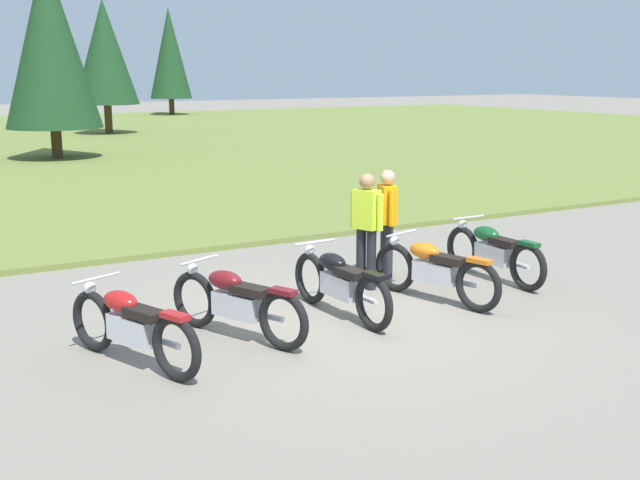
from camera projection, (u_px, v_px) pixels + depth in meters
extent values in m
plane|color=gray|center=(343.00, 318.00, 10.02)|extent=(140.00, 140.00, 0.00)
cube|color=olive|center=(15.00, 145.00, 32.39)|extent=(80.00, 44.00, 0.10)
cylinder|color=#47331E|center=(57.00, 145.00, 27.13)|extent=(0.36, 0.36, 1.15)
cone|color=#193D1E|center=(49.00, 41.00, 26.40)|extent=(3.22, 3.22, 5.78)
cylinder|color=#47331E|center=(108.00, 120.00, 37.69)|extent=(0.36, 0.36, 1.49)
cone|color=#193D1E|center=(105.00, 52.00, 37.02)|extent=(3.04, 3.04, 4.87)
cylinder|color=#47331E|center=(172.00, 107.00, 53.81)|extent=(0.36, 0.36, 1.20)
cone|color=#193D1E|center=(170.00, 53.00, 53.05)|extent=(2.81, 2.81, 5.99)
torus|color=black|center=(93.00, 321.00, 8.76)|extent=(0.35, 0.69, 0.70)
torus|color=black|center=(176.00, 348.00, 7.90)|extent=(0.35, 0.69, 0.70)
cube|color=silver|center=(132.00, 329.00, 8.32)|extent=(0.42, 0.67, 0.28)
ellipsoid|color=#AD1919|center=(120.00, 301.00, 8.37)|extent=(0.42, 0.54, 0.22)
cube|color=black|center=(145.00, 314.00, 8.14)|extent=(0.38, 0.53, 0.10)
cube|color=#AD1919|center=(175.00, 316.00, 7.83)|extent=(0.25, 0.35, 0.06)
cylinder|color=silver|center=(96.00, 278.00, 8.59)|extent=(0.59, 0.26, 0.03)
sphere|color=silver|center=(90.00, 288.00, 8.69)|extent=(0.14, 0.14, 0.14)
cylinder|color=silver|center=(162.00, 341.00, 8.26)|extent=(0.27, 0.54, 0.07)
torus|color=black|center=(195.00, 299.00, 9.59)|extent=(0.38, 0.68, 0.70)
torus|color=black|center=(283.00, 321.00, 8.77)|extent=(0.38, 0.68, 0.70)
cube|color=silver|center=(237.00, 305.00, 9.17)|extent=(0.44, 0.67, 0.28)
ellipsoid|color=maroon|center=(225.00, 280.00, 9.21)|extent=(0.43, 0.54, 0.22)
cube|color=black|center=(251.00, 290.00, 8.99)|extent=(0.40, 0.53, 0.10)
cube|color=maroon|center=(283.00, 291.00, 8.70)|extent=(0.26, 0.35, 0.06)
cylinder|color=silver|center=(199.00, 260.00, 9.42)|extent=(0.58, 0.28, 0.03)
sphere|color=silver|center=(192.00, 269.00, 9.52)|extent=(0.14, 0.14, 0.14)
cylinder|color=silver|center=(264.00, 315.00, 9.12)|extent=(0.29, 0.53, 0.07)
torus|color=black|center=(310.00, 278.00, 10.58)|extent=(0.15, 0.71, 0.70)
torus|color=black|center=(374.00, 303.00, 9.44)|extent=(0.15, 0.71, 0.70)
cube|color=silver|center=(340.00, 286.00, 10.00)|extent=(0.25, 0.65, 0.28)
ellipsoid|color=black|center=(332.00, 262.00, 10.09)|extent=(0.29, 0.50, 0.22)
cube|color=black|center=(350.00, 273.00, 9.77)|extent=(0.25, 0.49, 0.10)
cube|color=black|center=(374.00, 276.00, 9.37)|extent=(0.16, 0.33, 0.06)
cylinder|color=silver|center=(314.00, 242.00, 10.39)|extent=(0.62, 0.08, 0.03)
sphere|color=silver|center=(310.00, 250.00, 10.51)|extent=(0.14, 0.14, 0.14)
cylinder|color=silver|center=(363.00, 297.00, 9.85)|extent=(0.11, 0.55, 0.07)
torus|color=black|center=(395.00, 267.00, 11.14)|extent=(0.28, 0.70, 0.70)
torus|color=black|center=(478.00, 286.00, 10.17)|extent=(0.28, 0.70, 0.70)
cube|color=silver|center=(435.00, 273.00, 10.65)|extent=(0.36, 0.67, 0.28)
ellipsoid|color=orange|center=(425.00, 251.00, 10.71)|extent=(0.38, 0.53, 0.22)
cube|color=black|center=(449.00, 260.00, 10.45)|extent=(0.34, 0.52, 0.10)
cube|color=orange|center=(479.00, 261.00, 10.10)|extent=(0.22, 0.35, 0.06)
cylinder|color=silver|center=(401.00, 233.00, 10.96)|extent=(0.61, 0.20, 0.03)
sphere|color=silver|center=(394.00, 241.00, 11.08)|extent=(0.14, 0.14, 0.14)
cylinder|color=silver|center=(459.00, 282.00, 10.56)|extent=(0.21, 0.55, 0.07)
torus|color=black|center=(463.00, 248.00, 12.33)|extent=(0.12, 0.70, 0.70)
torus|color=black|center=(528.00, 267.00, 11.15)|extent=(0.12, 0.70, 0.70)
cube|color=silver|center=(494.00, 254.00, 11.73)|extent=(0.21, 0.64, 0.28)
ellipsoid|color=#144C23|center=(486.00, 234.00, 11.82)|extent=(0.27, 0.49, 0.22)
cube|color=black|center=(505.00, 242.00, 11.50)|extent=(0.23, 0.48, 0.10)
cube|color=#144C23|center=(529.00, 244.00, 11.08)|extent=(0.15, 0.32, 0.06)
cylinder|color=silver|center=(468.00, 217.00, 12.14)|extent=(0.62, 0.05, 0.03)
sphere|color=silver|center=(463.00, 224.00, 12.27)|extent=(0.14, 0.14, 0.14)
cylinder|color=silver|center=(515.00, 264.00, 11.57)|extent=(0.08, 0.55, 0.07)
cylinder|color=black|center=(361.00, 258.00, 11.33)|extent=(0.14, 0.14, 0.88)
cylinder|color=black|center=(371.00, 260.00, 11.22)|extent=(0.14, 0.14, 0.88)
cube|color=#C6E52D|center=(367.00, 209.00, 11.12)|extent=(0.34, 0.42, 0.56)
sphere|color=#9E7051|center=(367.00, 181.00, 11.04)|extent=(0.22, 0.22, 0.22)
cylinder|color=#C6E52D|center=(354.00, 209.00, 11.26)|extent=(0.09, 0.09, 0.52)
cylinder|color=#C6E52D|center=(380.00, 213.00, 10.98)|extent=(0.09, 0.09, 0.52)
cylinder|color=#2D2D38|center=(385.00, 251.00, 11.77)|extent=(0.14, 0.14, 0.88)
cylinder|color=#2D2D38|center=(388.00, 253.00, 11.60)|extent=(0.14, 0.14, 0.88)
cube|color=orange|center=(387.00, 204.00, 11.53)|extent=(0.32, 0.41, 0.56)
sphere|color=tan|center=(388.00, 177.00, 11.45)|extent=(0.22, 0.22, 0.22)
cylinder|color=orange|center=(383.00, 203.00, 11.76)|extent=(0.09, 0.09, 0.52)
cylinder|color=orange|center=(392.00, 208.00, 11.31)|extent=(0.09, 0.09, 0.52)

